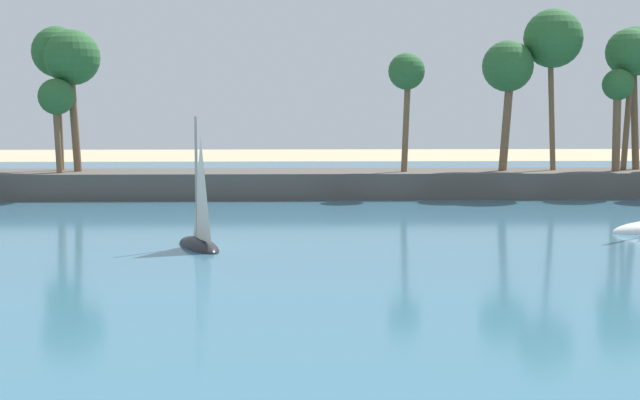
{
  "coord_description": "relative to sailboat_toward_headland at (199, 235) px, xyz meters",
  "views": [
    {
      "loc": [
        1.82,
        -2.5,
        6.19
      ],
      "look_at": [
        2.4,
        16.58,
        4.23
      ],
      "focal_mm": 51.11,
      "sensor_mm": 36.0,
      "label": 1
    }
  ],
  "objects": [
    {
      "name": "palm_headland",
      "position": [
        5.09,
        22.94,
        2.92
      ],
      "size": [
        96.55,
        6.04,
        12.9
      ],
      "color": "#514C47",
      "rests_on": "ground"
    },
    {
      "name": "sea",
      "position": [
        2.25,
        17.96,
        -0.58
      ],
      "size": [
        220.0,
        89.84,
        0.06
      ],
      "primitive_type": "cube",
      "color": "#386B84",
      "rests_on": "ground"
    },
    {
      "name": "sailboat_toward_headland",
      "position": [
        0.0,
        0.0,
        0.0
      ],
      "size": [
        2.79,
        4.39,
        6.13
      ],
      "color": "black",
      "rests_on": "sea"
    }
  ]
}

